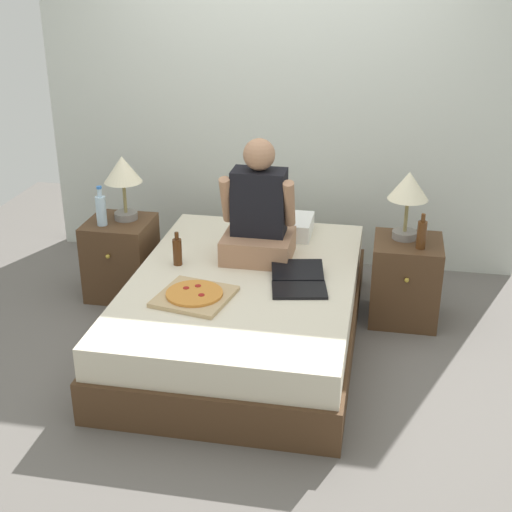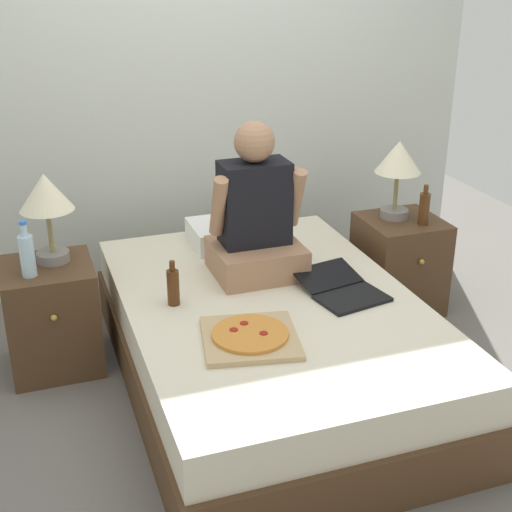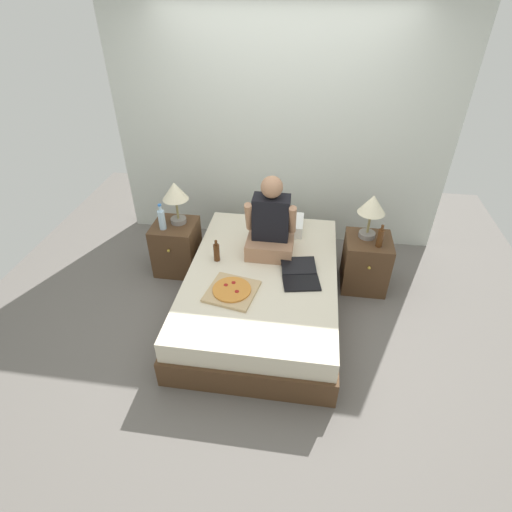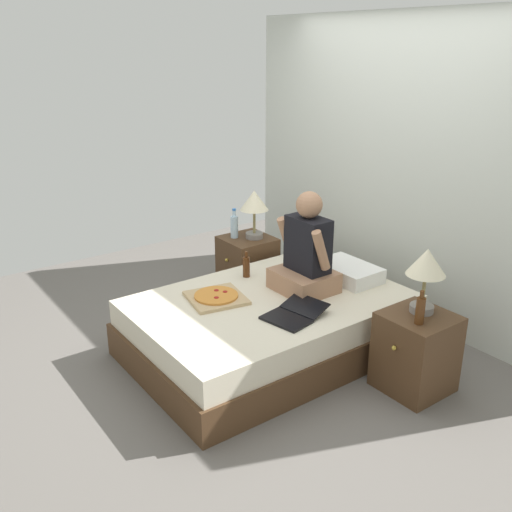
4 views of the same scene
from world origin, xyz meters
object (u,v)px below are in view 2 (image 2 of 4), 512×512
Objects in this scene: laptop at (344,291)px; beer_bottle_on_bed at (173,286)px; nightstand_right at (399,264)px; person_seated at (255,220)px; bed at (270,341)px; pizza_box at (250,337)px; lamp_on_right_nightstand at (398,163)px; beer_bottle at (424,208)px; nightstand_left at (53,316)px; lamp_on_left_nightstand at (46,199)px; water_bottle at (27,254)px.

laptop is 2.12× the size of beer_bottle_on_bed.
person_seated is at bearing -169.51° from nightstand_right.
bed is 1.11m from nightstand_right.
lamp_on_right_nightstand is at bearing 36.94° from pizza_box.
laptop reaches higher than bed.
beer_bottle reaches higher than laptop.
nightstand_right is at bearing 10.49° from person_seated.
pizza_box is at bearing -123.00° from bed.
bed is at bearing 57.00° from pizza_box.
nightstand_left is 2.04m from lamp_on_right_nightstand.
lamp_on_left_nightstand is 0.96× the size of pizza_box.
nightstand_right is 0.39m from beer_bottle.
laptop is 0.82m from beer_bottle_on_bed.
nightstand_right is 1.51m from beer_bottle_on_bed.
laptop is at bearing 25.34° from pizza_box.
nightstand_right is (1.94, -0.05, -0.60)m from lamp_on_left_nightstand.
laptop is (0.32, -0.39, -0.27)m from person_seated.
beer_bottle is (2.05, -0.10, 0.37)m from nightstand_left.
person_seated is (-1.02, -0.08, 0.08)m from beer_bottle.
beer_bottle is 1.48m from pizza_box.
nightstand_left is at bearing 180.00° from nightstand_right.
nightstand_right reaches higher than pizza_box.
lamp_on_left_nightstand is at bearing 166.99° from person_seated.
nightstand_left is 1.13m from person_seated.
lamp_on_left_nightstand is 2.03m from beer_bottle.
bed is at bearing -12.88° from beer_bottle_on_bed.
pizza_box is at bearing -50.48° from lamp_on_left_nightstand.
water_bottle is 0.59× the size of laptop.
beer_bottle_on_bed reaches higher than nightstand_left.
pizza_box is (-0.57, -0.27, -0.00)m from laptop.
laptop is at bearing -25.39° from lamp_on_left_nightstand.
laptop is (1.42, -0.48, -0.20)m from water_bottle.
nightstand_left is at bearing 132.69° from pizza_box.
nightstand_left is at bearing 153.24° from bed.
lamp_on_left_nightstand is 1.91m from lamp_on_right_nightstand.
person_seated reaches higher than laptop.
person_seated reaches higher than beer_bottle.
nightstand_right is (2.06, 0.09, -0.39)m from water_bottle.
water_bottle is 1.25× the size of beer_bottle_on_bed.
person_seated reaches higher than water_bottle.
beer_bottle is at bearing -2.80° from nightstand_left.
beer_bottle_on_bed is (-1.51, -0.30, -0.11)m from beer_bottle.
water_bottle is at bearing 153.77° from beer_bottle_on_bed.
lamp_on_right_nightstand is 0.96× the size of laptop.
nightstand_left is 1.00× the size of nightstand_right.
lamp_on_left_nightstand is 1.96× the size of beer_bottle.
water_bottle is (-1.07, 0.41, 0.45)m from bed.
beer_bottle is 0.29× the size of person_seated.
beer_bottle_on_bed is at bearing -26.23° from water_bottle.
lamp_on_right_nightstand is at bearing 123.69° from beer_bottle.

